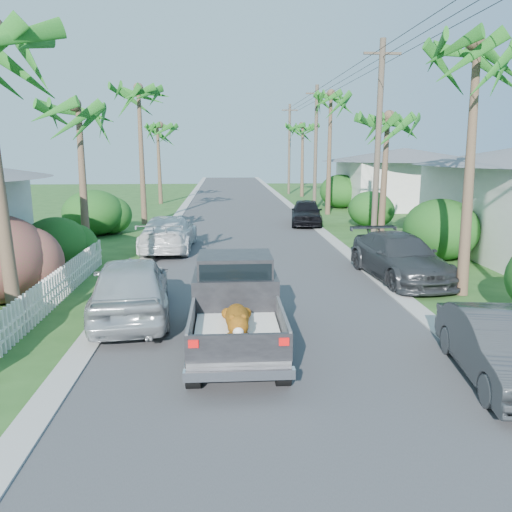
{
  "coord_description": "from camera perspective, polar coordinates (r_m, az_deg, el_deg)",
  "views": [
    {
      "loc": [
        -1.07,
        -8.76,
        4.42
      ],
      "look_at": [
        -0.17,
        5.47,
        1.4
      ],
      "focal_mm": 35.0,
      "sensor_mm": 36.0,
      "label": 1
    }
  ],
  "objects": [
    {
      "name": "palm_r_c",
      "position": [
        35.7,
        8.58,
        17.77
      ],
      "size": [
        4.4,
        4.4,
        9.4
      ],
      "color": "brown",
      "rests_on": "ground"
    },
    {
      "name": "road",
      "position": [
        34.06,
        -1.78,
        4.52
      ],
      "size": [
        8.0,
        100.0,
        0.02
      ],
      "primitive_type": "cube",
      "color": "#38383A",
      "rests_on": "ground"
    },
    {
      "name": "shrub_r_c",
      "position": [
        30.2,
        12.96,
        5.25
      ],
      "size": [
        2.6,
        2.86,
        2.1
      ],
      "primitive_type": "ellipsoid",
      "color": "#154B1A",
      "rests_on": "ground"
    },
    {
      "name": "shrub_l_d",
      "position": [
        27.83,
        -18.06,
        4.73
      ],
      "size": [
        3.2,
        3.52,
        2.4
      ],
      "primitive_type": "ellipsoid",
      "color": "#154B1A",
      "rests_on": "ground"
    },
    {
      "name": "parked_car_lf",
      "position": [
        22.73,
        -9.96,
        2.57
      ],
      "size": [
        2.36,
        5.46,
        1.57
      ],
      "primitive_type": "imported",
      "rotation": [
        0.0,
        0.0,
        3.11
      ],
      "color": "white",
      "rests_on": "ground"
    },
    {
      "name": "palm_l_d",
      "position": [
        43.15,
        -11.19,
        14.43
      ],
      "size": [
        4.4,
        4.4,
        7.7
      ],
      "color": "brown",
      "rests_on": "ground"
    },
    {
      "name": "palm_l_c",
      "position": [
        31.34,
        -13.3,
        18.06
      ],
      "size": [
        4.4,
        4.4,
        9.2
      ],
      "color": "brown",
      "rests_on": "ground"
    },
    {
      "name": "ground",
      "position": [
        9.87,
        3.11,
        -14.67
      ],
      "size": [
        120.0,
        120.0,
        0.0
      ],
      "primitive_type": "plane",
      "color": "#264E1D",
      "rests_on": "ground"
    },
    {
      "name": "palm_r_a",
      "position": [
        16.77,
        24.3,
        21.28
      ],
      "size": [
        4.4,
        4.4,
        8.7
      ],
      "color": "brown",
      "rests_on": "ground"
    },
    {
      "name": "curb_right",
      "position": [
        34.46,
        5.41,
        4.59
      ],
      "size": [
        0.6,
        100.0,
        0.06
      ],
      "primitive_type": "cube",
      "color": "#A5A39E",
      "rests_on": "ground"
    },
    {
      "name": "parked_car_rm",
      "position": [
        18.09,
        16.08,
        -0.15
      ],
      "size": [
        2.65,
        5.49,
        1.54
      ],
      "primitive_type": "imported",
      "rotation": [
        0.0,
        0.0,
        0.1
      ],
      "color": "#303235",
      "rests_on": "ground"
    },
    {
      "name": "shrub_r_d",
      "position": [
        39.93,
        9.62,
        7.32
      ],
      "size": [
        3.2,
        3.52,
        2.6
      ],
      "primitive_type": "ellipsoid",
      "color": "#154B1A",
      "rests_on": "ground"
    },
    {
      "name": "palm_r_b",
      "position": [
        25.01,
        14.78,
        15.09
      ],
      "size": [
        4.4,
        4.4,
        7.2
      ],
      "color": "brown",
      "rests_on": "ground"
    },
    {
      "name": "palm_r_d",
      "position": [
        49.4,
        5.39,
        14.6
      ],
      "size": [
        4.4,
        4.4,
        8.0
      ],
      "color": "brown",
      "rests_on": "ground"
    },
    {
      "name": "parked_car_ln",
      "position": [
        13.73,
        -14.12,
        -3.49
      ],
      "size": [
        2.61,
        5.2,
        1.7
      ],
      "primitive_type": "imported",
      "rotation": [
        0.0,
        0.0,
        3.27
      ],
      "color": "silver",
      "rests_on": "ground"
    },
    {
      "name": "pickup_truck",
      "position": [
        11.59,
        -2.37,
        -5.17
      ],
      "size": [
        1.98,
        5.12,
        2.06
      ],
      "color": "black",
      "rests_on": "ground"
    },
    {
      "name": "utility_pole_c",
      "position": [
        37.36,
        6.83,
        12.16
      ],
      "size": [
        1.6,
        0.26,
        9.0
      ],
      "color": "brown",
      "rests_on": "ground"
    },
    {
      "name": "parked_car_rf",
      "position": [
        30.36,
        5.78,
        4.98
      ],
      "size": [
        2.39,
        4.67,
        1.52
      ],
      "primitive_type": "imported",
      "rotation": [
        0.0,
        0.0,
        -0.14
      ],
      "color": "black",
      "rests_on": "ground"
    },
    {
      "name": "shrub_l_c",
      "position": [
        20.09,
        -21.91,
        1.29
      ],
      "size": [
        2.4,
        2.64,
        2.0
      ],
      "primitive_type": "ellipsoid",
      "color": "#154B1A",
      "rests_on": "ground"
    },
    {
      "name": "curb_left",
      "position": [
        34.19,
        -9.02,
        4.44
      ],
      "size": [
        0.6,
        100.0,
        0.06
      ],
      "primitive_type": "cube",
      "color": "#A5A39E",
      "rests_on": "ground"
    },
    {
      "name": "house_right_far",
      "position": [
        41.3,
        16.5,
        8.29
      ],
      "size": [
        9.0,
        8.0,
        4.6
      ],
      "color": "silver",
      "rests_on": "ground"
    },
    {
      "name": "picket_fence",
      "position": [
        15.59,
        -21.95,
        -3.5
      ],
      "size": [
        0.1,
        11.0,
        1.0
      ],
      "primitive_type": "cube",
      "color": "white",
      "rests_on": "ground"
    },
    {
      "name": "palm_l_b",
      "position": [
        21.6,
        -19.76,
        15.87
      ],
      "size": [
        4.4,
        4.4,
        7.4
      ],
      "color": "brown",
      "rests_on": "ground"
    },
    {
      "name": "parked_car_rn",
      "position": [
        10.93,
        26.13,
        -9.45
      ],
      "size": [
        1.93,
        4.17,
        1.32
      ],
      "primitive_type": "imported",
      "rotation": [
        0.0,
        0.0,
        -0.14
      ],
      "color": "#313336",
      "rests_on": "ground"
    },
    {
      "name": "utility_pole_d",
      "position": [
        52.19,
        3.82,
        12.14
      ],
      "size": [
        1.6,
        0.26,
        9.0
      ],
      "color": "brown",
      "rests_on": "ground"
    },
    {
      "name": "utility_pole_b",
      "position": [
        22.76,
        13.75,
        12.08
      ],
      "size": [
        1.6,
        0.26,
        9.0
      ],
      "color": "brown",
      "rests_on": "ground"
    },
    {
      "name": "shrub_r_b",
      "position": [
        21.89,
        20.37,
        2.88
      ],
      "size": [
        3.0,
        3.3,
        2.5
      ],
      "primitive_type": "ellipsoid",
      "color": "#154B1A",
      "rests_on": "ground"
    }
  ]
}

